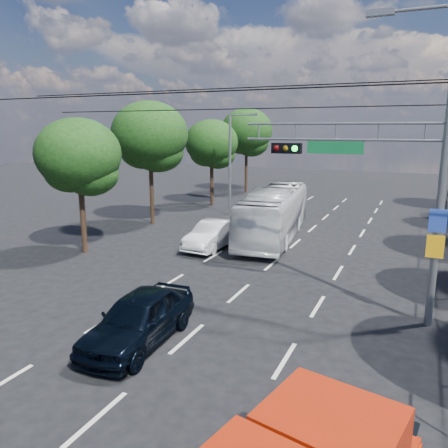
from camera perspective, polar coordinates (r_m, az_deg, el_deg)
The scene contains 12 objects.
ground at distance 10.64m, azimuth -16.32°, elevation -23.17°, with size 120.00×120.00×0.00m, color black.
lane_markings at distance 22.10m, azimuth 7.91°, elevation -3.76°, with size 6.12×38.00×0.01m.
signal_mast at distance 14.43m, azimuth 22.07°, elevation 8.07°, with size 6.43×0.39×9.50m.
streetlight_left at distance 31.00m, azimuth 1.07°, elevation 8.38°, with size 2.09×0.22×7.08m.
utility_wires at distance 16.38m, azimuth 3.29°, elevation 16.32°, with size 22.00×5.04×0.74m.
tree_left_b at distance 22.36m, azimuth -18.34°, elevation 7.86°, with size 4.08×4.08×6.63m.
tree_left_c at distance 28.21m, azimuth -9.61°, elevation 10.77°, with size 4.80×4.80×7.80m.
tree_left_d at distance 34.98m, azimuth -1.59°, elevation 10.10°, with size 4.20×4.20×6.83m.
tree_left_e at distance 42.36m, azimuth 2.99°, elevation 11.59°, with size 4.92×4.92×7.99m.
navy_hatchback at distance 13.08m, azimuth -11.05°, elevation -12.00°, with size 1.77×4.41×1.50m, color black.
white_bus at distance 24.77m, azimuth 6.60°, elevation 1.38°, with size 2.37×10.14×2.82m, color silver.
white_van at distance 22.70m, azimuth -1.46°, elevation -1.39°, with size 1.48×4.25×1.40m, color silver.
Camera 1 is at (5.92, -6.40, 6.10)m, focal length 35.00 mm.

